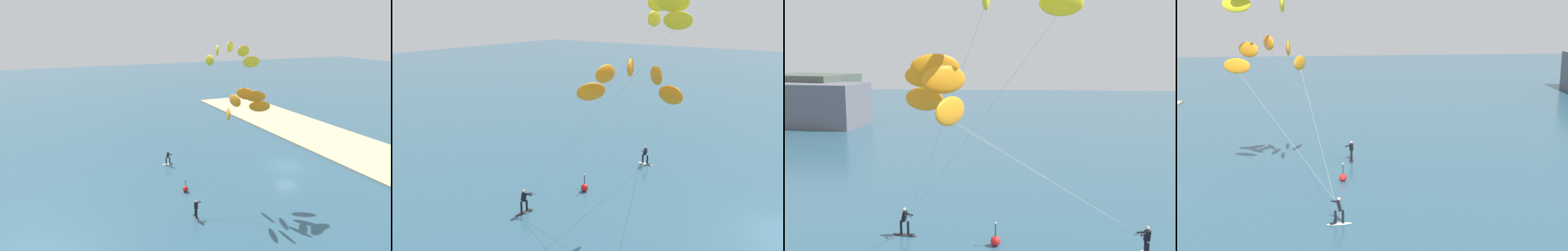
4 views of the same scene
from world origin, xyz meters
TOP-DOWN VIEW (x-y plane):
  - kitesurfer_nearshore at (-0.85, 8.46)m, footprint 9.97×9.33m
  - kitesurfer_mid_water at (-3.96, 8.64)m, footprint 12.39×8.29m
  - marker_buoy at (-1.99, 13.61)m, footprint 0.56×0.56m

SIDE VIEW (x-z plane):
  - marker_buoy at x=-1.99m, z-range -0.39..0.99m
  - kitesurfer_mid_water at x=-3.96m, z-range 3.61..14.13m
  - kitesurfer_nearshore at x=-0.85m, z-range 5.54..20.16m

